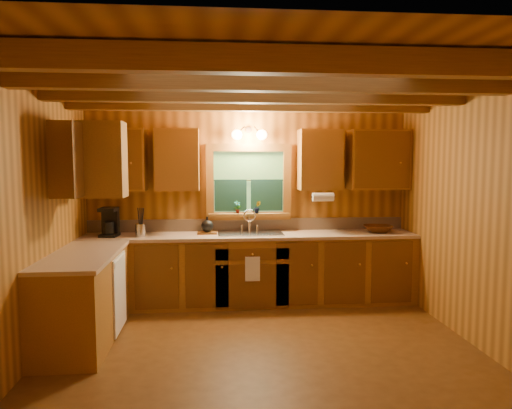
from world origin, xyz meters
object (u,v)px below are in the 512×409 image
Objects in this scene: sink at (250,237)px; wicker_basket at (378,229)px; cutting_board at (207,233)px; coffee_maker at (110,222)px.

sink is 2.23× the size of wicker_basket.
cutting_board is 2.22m from wicker_basket.
coffee_maker is at bearing -179.12° from sink.
cutting_board is at bearing 9.88° from coffee_maker.
sink is 1.67m from wicker_basket.
sink is 3.31× the size of cutting_board.
cutting_board is 0.67× the size of wicker_basket.
sink is 2.29× the size of coffee_maker.
cutting_board is (-0.55, 0.05, 0.06)m from sink.
wicker_basket is (2.21, -0.08, 0.03)m from cutting_board.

